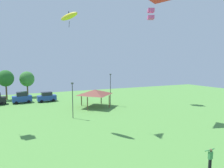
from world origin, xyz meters
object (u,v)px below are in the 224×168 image
Objects in this scene: parked_car_second_from_left at (22,98)px; park_pavilion at (95,92)px; kite_flying_4 at (155,12)px; light_post_1 at (110,88)px; kite_flying_3 at (69,16)px; treeline_tree_2 at (6,78)px; kite_flying_9 at (151,14)px; person_standing_mid_field at (210,157)px; treeline_tree_3 at (27,79)px; parked_car_third_from_left at (47,97)px; light_post_0 at (73,98)px.

park_pavilion is (13.92, -10.56, 1.84)m from parked_car_second_from_left.
kite_flying_4 reaches higher than light_post_1.
treeline_tree_2 is (-10.85, 26.37, -9.59)m from kite_flying_3.
parked_car_second_from_left is 8.22m from treeline_tree_2.
kite_flying_3 is 30.09m from treeline_tree_2.
kite_flying_3 is 0.78× the size of kite_flying_4.
light_post_1 is at bearing -177.75° from kite_flying_9.
park_pavilion is at bearing 130.24° from person_standing_mid_field.
treeline_tree_3 is at bearing 24.92° from treeline_tree_2.
kite_flying_9 is at bearing 100.63° from person_standing_mid_field.
light_post_0 reaches higher than parked_car_third_from_left.
light_post_0 is at bearing -71.63° from parked_car_second_from_left.
treeline_tree_2 is (-21.11, 16.75, 1.55)m from light_post_1.
treeline_tree_2 reaches higher than treeline_tree_3.
parked_car_second_from_left is at bearing 148.45° from light_post_1.
treeline_tree_2 reaches higher than light_post_1.
park_pavilion is at bearing 127.61° from kite_flying_4.
kite_flying_9 is at bearing -27.89° from parked_car_second_from_left.
parked_car_third_from_left is at bearing -64.56° from treeline_tree_3.
parked_car_third_from_left is at bearing -36.99° from treeline_tree_2.
kite_flying_3 is at bearing -179.06° from kite_flying_4.
light_post_0 reaches higher than person_standing_mid_field.
parked_car_second_from_left reaches higher than parked_car_third_from_left.
person_standing_mid_field is 24.91m from park_pavilion.
kite_flying_3 is 23.57m from kite_flying_9.
person_standing_mid_field is at bearing -68.92° from light_post_0.
kite_flying_3 is 1.34× the size of kite_flying_9.
light_post_0 reaches higher than park_pavilion.
kite_flying_9 is at bearing -34.71° from treeline_tree_3.
park_pavilion is at bearing 178.09° from light_post_1.
kite_flying_9 is (12.45, 25.08, 19.31)m from person_standing_mid_field.
parked_car_second_from_left is at bearing 142.83° from park_pavilion.
parked_car_third_from_left is (-10.05, 34.65, 0.13)m from person_standing_mid_field.
kite_flying_9 reaches higher than light_post_0.
treeline_tree_3 reaches higher than park_pavilion.
person_standing_mid_field is 24.92m from light_post_1.
light_post_1 is 25.08m from treeline_tree_3.
park_pavilion is at bearing 55.07° from kite_flying_3.
kite_flying_3 is at bearing -104.80° from light_post_0.
park_pavilion is 0.79× the size of treeline_tree_2.
kite_flying_9 is (20.64, 10.03, 5.38)m from kite_flying_3.
kite_flying_4 is 18.63m from park_pavilion.
kite_flying_9 is 38.50m from treeline_tree_2.
parked_car_second_from_left is (-7.12, 20.30, -13.69)m from kite_flying_3.
person_standing_mid_field is at bearing -94.81° from light_post_1.
kite_flying_4 is at bearing -14.66° from light_post_0.
kite_flying_4 reaches higher than light_post_0.
kite_flying_4 is at bearing -67.67° from light_post_1.
kite_flying_3 reaches higher than person_standing_mid_field.
park_pavilion is at bearing -55.53° from treeline_tree_3.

